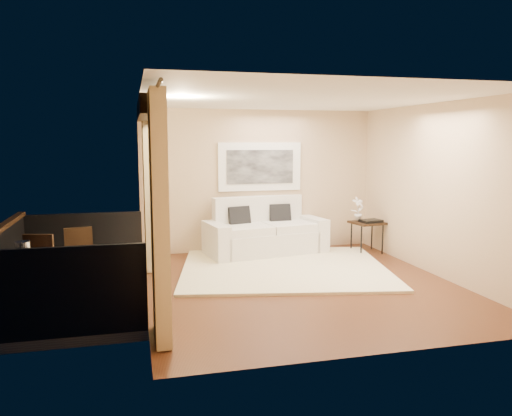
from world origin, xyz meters
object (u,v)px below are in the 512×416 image
object	(u,v)px
side_table	(367,225)
balcony_chair_far	(79,252)
bistro_table	(36,265)
ice_bucket	(23,250)
orchid	(358,209)
balcony_chair_near	(37,265)
sofa	(264,234)

from	to	relation	value
side_table	balcony_chair_far	size ratio (longest dim) A/B	0.71
bistro_table	ice_bucket	bearing A→B (deg)	152.46
side_table	orchid	size ratio (longest dim) A/B	1.36
balcony_chair_near	ice_bucket	distance (m)	0.41
bistro_table	balcony_chair_near	distance (m)	0.39
sofa	orchid	size ratio (longest dim) A/B	5.05
orchid	balcony_chair_near	world-z (taller)	orchid
balcony_chair_near	sofa	bearing A→B (deg)	44.98
balcony_chair_far	orchid	bearing A→B (deg)	-176.80
sofa	ice_bucket	bearing A→B (deg)	-156.93
sofa	bistro_table	size ratio (longest dim) A/B	3.28
balcony_chair_far	balcony_chair_near	bearing A→B (deg)	46.41
bistro_table	ice_bucket	distance (m)	0.25
side_table	bistro_table	size ratio (longest dim) A/B	0.88
side_table	ice_bucket	xyz separation A→B (m)	(-5.64, -2.04, 0.26)
side_table	orchid	bearing A→B (deg)	136.08
sofa	ice_bucket	world-z (taller)	sofa
sofa	ice_bucket	distance (m)	4.43
sofa	balcony_chair_far	xyz separation A→B (m)	(-3.16, -1.41, 0.14)
balcony_chair_far	ice_bucket	size ratio (longest dim) A/B	4.45
balcony_chair_far	side_table	bearing A→B (deg)	-178.54
orchid	ice_bucket	size ratio (longest dim) A/B	2.31
bistro_table	ice_bucket	size ratio (longest dim) A/B	3.57
side_table	balcony_chair_near	world-z (taller)	balcony_chair_near
sofa	balcony_chair_near	world-z (taller)	sofa
bistro_table	balcony_chair_far	xyz separation A→B (m)	(0.39, 1.06, -0.10)
side_table	bistro_table	xyz separation A→B (m)	(-5.49, -2.11, 0.07)
sofa	orchid	distance (m)	1.87
bistro_table	balcony_chair_far	distance (m)	1.13
side_table	balcony_chair_near	bearing A→B (deg)	-162.57
balcony_chair_near	ice_bucket	world-z (taller)	balcony_chair_near
sofa	balcony_chair_far	distance (m)	3.46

